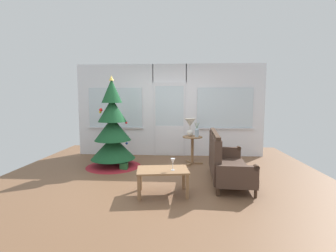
{
  "coord_description": "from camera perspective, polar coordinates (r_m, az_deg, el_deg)",
  "views": [
    {
      "loc": [
        0.37,
        -4.65,
        1.56
      ],
      "look_at": [
        0.05,
        0.55,
        1.0
      ],
      "focal_mm": 25.72,
      "sensor_mm": 36.0,
      "label": 1
    }
  ],
  "objects": [
    {
      "name": "ground_plane",
      "position": [
        4.92,
        -0.99,
        -12.36
      ],
      "size": [
        6.76,
        6.76,
        0.0
      ],
      "primitive_type": "plane",
      "color": "brown"
    },
    {
      "name": "table_lamp",
      "position": [
        5.89,
        5.25,
        0.32
      ],
      "size": [
        0.28,
        0.28,
        0.44
      ],
      "color": "silver",
      "rests_on": "side_table"
    },
    {
      "name": "side_table",
      "position": [
        5.92,
        5.8,
        -4.36
      ],
      "size": [
        0.5,
        0.48,
        0.68
      ],
      "color": "#8E6642",
      "rests_on": "ground"
    },
    {
      "name": "back_wall_with_door",
      "position": [
        6.75,
        0.37,
        3.76
      ],
      "size": [
        5.2,
        0.14,
        2.55
      ],
      "color": "white",
      "rests_on": "ground"
    },
    {
      "name": "settee_sofa",
      "position": [
        4.8,
        13.21,
        -8.31
      ],
      "size": [
        0.79,
        1.67,
        0.96
      ],
      "color": "#3D281C",
      "rests_on": "ground"
    },
    {
      "name": "wine_glass",
      "position": [
        3.95,
        1.16,
        -8.45
      ],
      "size": [
        0.08,
        0.08,
        0.2
      ],
      "color": "silver",
      "rests_on": "coffee_table"
    },
    {
      "name": "christmas_tree",
      "position": [
        5.77,
        -12.96,
        -1.8
      ],
      "size": [
        1.28,
        1.28,
        2.12
      ],
      "color": "#4C331E",
      "rests_on": "ground"
    },
    {
      "name": "gift_box",
      "position": [
        5.56,
        -10.4,
        -9.38
      ],
      "size": [
        0.16,
        0.15,
        0.16
      ],
      "primitive_type": "cube",
      "color": "#266633",
      "rests_on": "ground"
    },
    {
      "name": "coffee_table",
      "position": [
        4.06,
        -1.26,
        -11.06
      ],
      "size": [
        0.9,
        0.63,
        0.42
      ],
      "color": "#8E6642",
      "rests_on": "ground"
    },
    {
      "name": "flower_vase",
      "position": [
        5.82,
        6.84,
        -1.43
      ],
      "size": [
        0.11,
        0.1,
        0.35
      ],
      "color": "#99ADBC",
      "rests_on": "side_table"
    }
  ]
}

